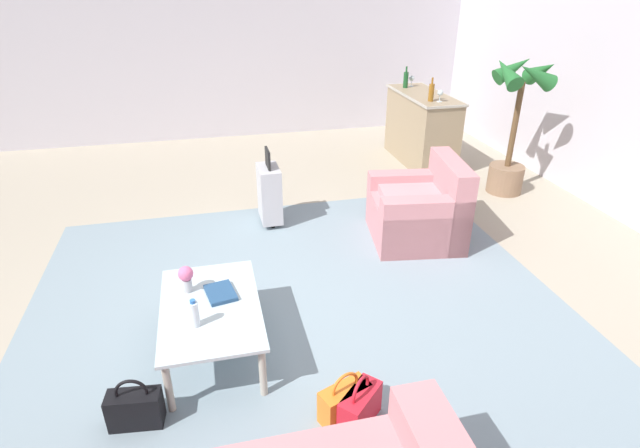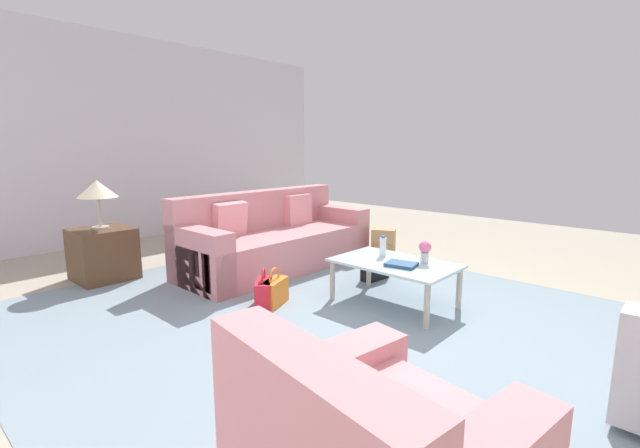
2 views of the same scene
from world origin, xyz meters
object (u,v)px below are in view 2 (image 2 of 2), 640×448
at_px(coffee_table_book, 401,264).
at_px(backpack_tan, 383,245).
at_px(handbag_red, 264,292).
at_px(water_bottle, 383,247).
at_px(flower_vase, 425,250).
at_px(coffee_table, 394,267).
at_px(couch, 273,242).
at_px(side_table, 103,254).
at_px(handbag_black, 375,268).
at_px(table_lamp, 97,190).
at_px(handbag_orange, 275,291).

height_order(coffee_table_book, backpack_tan, coffee_table_book).
height_order(handbag_red, backpack_tan, backpack_tan).
relative_size(water_bottle, handbag_red, 0.57).
relative_size(flower_vase, handbag_red, 0.57).
bearing_deg(coffee_table, couch, -3.18).
relative_size(couch, handbag_red, 6.71).
distance_m(flower_vase, side_table, 3.45).
xyz_separation_m(coffee_table, handbag_black, (0.56, -0.50, -0.23)).
height_order(coffee_table_book, table_lamp, table_lamp).
relative_size(coffee_table, side_table, 1.88).
bearing_deg(water_bottle, backpack_tan, -56.27).
relative_size(couch, handbag_orange, 6.71).
bearing_deg(couch, handbag_black, -162.27).
relative_size(coffee_table, table_lamp, 2.08).
xyz_separation_m(couch, coffee_table_book, (-1.92, 0.18, 0.11)).
bearing_deg(table_lamp, flower_vase, -151.35).
xyz_separation_m(flower_vase, handbag_red, (1.08, 0.99, -0.40)).
bearing_deg(table_lamp, couch, -122.01).
xyz_separation_m(coffee_table, handbag_red, (0.86, 0.84, -0.23)).
distance_m(water_bottle, table_lamp, 3.09).
bearing_deg(side_table, water_bottle, -148.39).
distance_m(coffee_table_book, flower_vase, 0.27).
bearing_deg(water_bottle, flower_vase, -173.21).
xyz_separation_m(coffee_table_book, backpack_tan, (1.12, -1.37, -0.23)).
xyz_separation_m(coffee_table_book, handbag_black, (0.68, -0.58, -0.29)).
bearing_deg(flower_vase, coffee_table_book, 66.50).
bearing_deg(handbag_orange, handbag_black, -101.02).
height_order(coffee_table, table_lamp, table_lamp).
height_order(coffee_table, handbag_red, coffee_table).
bearing_deg(couch, coffee_table, 176.82).
xyz_separation_m(coffee_table_book, handbag_red, (0.98, 0.76, -0.29)).
bearing_deg(side_table, handbag_red, -161.10).
bearing_deg(handbag_red, backpack_tan, -86.43).
height_order(side_table, backpack_tan, side_table).
distance_m(coffee_table, side_table, 3.18).
height_order(coffee_table, side_table, side_table).
relative_size(water_bottle, side_table, 0.35).
xyz_separation_m(flower_vase, side_table, (3.02, 1.65, -0.25)).
relative_size(table_lamp, handbag_black, 1.47).
height_order(water_bottle, side_table, water_bottle).
relative_size(side_table, handbag_red, 1.63).
bearing_deg(table_lamp, handbag_black, -138.28).
distance_m(side_table, handbag_orange, 2.13).
relative_size(flower_vase, backpack_tan, 0.51).
height_order(coffee_table, handbag_orange, coffee_table).
bearing_deg(backpack_tan, side_table, 57.11).
bearing_deg(coffee_table_book, flower_vase, -124.61).
height_order(coffee_table_book, handbag_orange, coffee_table_book).
bearing_deg(backpack_tan, flower_vase, 136.81).
distance_m(couch, coffee_table, 1.80).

